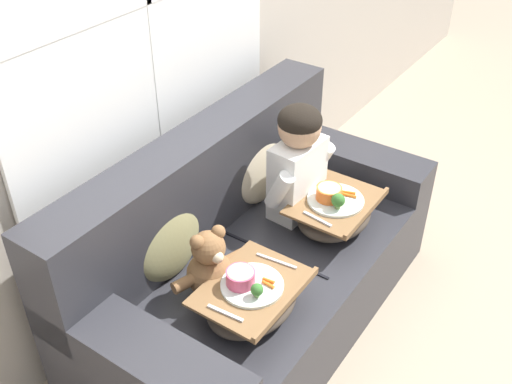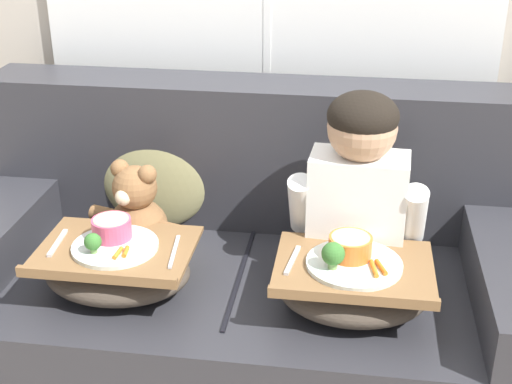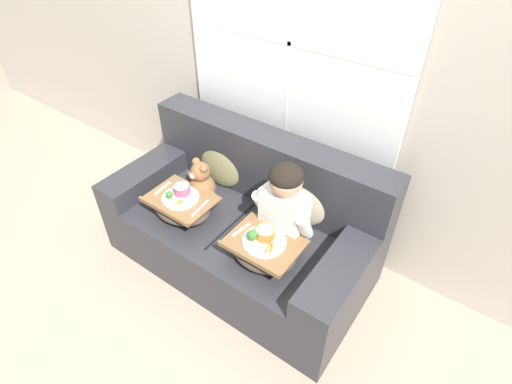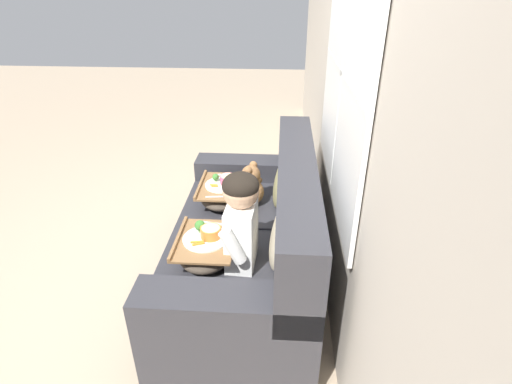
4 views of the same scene
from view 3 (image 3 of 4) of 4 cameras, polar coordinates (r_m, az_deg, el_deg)
ground_plane at (r=2.86m, az=-2.33°, el=-9.91°), size 14.00×14.00×0.00m
wall_back_with_window at (r=2.48m, az=5.33°, el=19.01°), size 8.00×0.08×2.60m
couch at (r=2.66m, az=-1.63°, el=-4.60°), size 1.72×0.86×0.88m
throw_pillow_behind_child at (r=2.45m, az=6.72°, el=-0.56°), size 0.39×0.19×0.40m
throw_pillow_behind_teddy at (r=2.74m, az=-4.85°, el=4.47°), size 0.38×0.18×0.39m
child_figure at (r=2.24m, az=4.11°, el=-1.31°), size 0.39×0.19×0.54m
teddy_bear at (r=2.65m, az=-7.82°, el=1.23°), size 0.32×0.24×0.30m
lap_tray_child at (r=2.27m, az=1.13°, el=-8.12°), size 0.41×0.32×0.22m
lap_tray_teddy at (r=2.58m, az=-10.57°, el=-1.86°), size 0.42×0.32×0.20m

